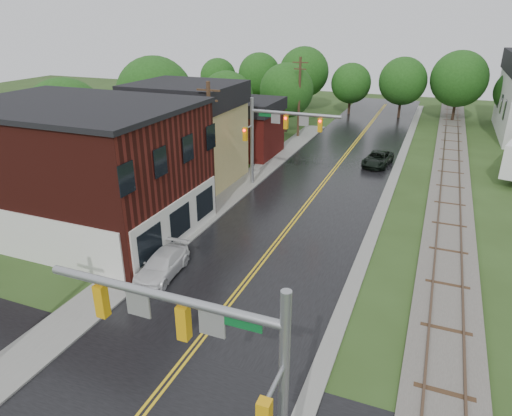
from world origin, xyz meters
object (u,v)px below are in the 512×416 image
Objects in this scene: brick_building at (81,168)px; traffic_signal_far at (277,128)px; utility_pole_c at (299,96)px; pickup_white at (162,265)px; traffic_signal_near at (209,345)px; tree_left_e at (287,92)px; tree_left_c at (228,100)px; suv_dark at (378,159)px; tree_left_b at (156,98)px; utility_pole_b at (210,142)px; tree_left_a at (67,122)px.

brick_building reaches higher than traffic_signal_far.
pickup_white is at bearing -85.95° from utility_pole_c.
traffic_signal_near is 1.00× the size of traffic_signal_far.
tree_left_e is (-12.32, 43.90, -0.16)m from traffic_signal_near.
tree_left_c reaches higher than suv_dark.
tree_left_b is 2.07× the size of suv_dark.
utility_pole_c reaches higher than traffic_signal_far.
tree_left_e reaches higher than suv_dark.
traffic_signal_near and traffic_signal_far have the same top height.
traffic_signal_far is at bearing -78.91° from utility_pole_c.
traffic_signal_near reaches higher than suv_dark.
utility_pole_b is at bearing -68.51° from tree_left_c.
utility_pole_c is (-10.27, 42.00, -0.25)m from traffic_signal_near.
tree_left_a is at bearing 140.56° from pickup_white.
tree_left_a is 19.08m from pickup_white.
tree_left_c is at bearing 63.44° from tree_left_b.
tree_left_e is 1.74× the size of suv_dark.
traffic_signal_far is 16.13m from pickup_white.
tree_left_a reaches higher than tree_left_c.
tree_left_e is at bearing 94.90° from utility_pole_b.
brick_building is at bearing -101.09° from utility_pole_c.
brick_building is 24.94m from tree_left_c.
suv_dark is at bearing 52.74° from traffic_signal_far.
suv_dark is (12.35, -9.74, -4.16)m from tree_left_e.
utility_pole_c is at bearing 149.45° from suv_dark.
utility_pole_c reaches higher than tree_left_c.
tree_left_e reaches higher than traffic_signal_near.
suv_dark is (10.30, 14.16, -4.07)m from utility_pole_b.
traffic_signal_near is 45.59m from tree_left_e.
tree_left_b is 2.25× the size of pickup_white.
traffic_signal_far is 15.21m from tree_left_b.
tree_left_b is (-14.38, 4.90, 0.74)m from traffic_signal_far.
utility_pole_b reaches higher than traffic_signal_far.
utility_pole_c is 25.67m from tree_left_a.
tree_left_b is 1.19× the size of tree_left_e.
utility_pole_b is (-10.27, 20.00, -0.25)m from traffic_signal_near.
tree_left_b is at bearing -132.39° from utility_pole_c.
tree_left_c is (-17.32, 37.90, -0.46)m from traffic_signal_near.
utility_pole_c is 2.09× the size of pickup_white.
tree_left_c is at bearing 93.14° from brick_building.
brick_building reaches higher than tree_left_e.
pickup_white is at bearing 130.01° from traffic_signal_near.
traffic_signal_far is 1.70× the size of pickup_white.
tree_left_c is 0.94× the size of tree_left_e.
tree_left_c reaches higher than traffic_signal_near.
brick_building is 1.59× the size of utility_pole_b.
utility_pole_c is at bearing 47.61° from tree_left_b.
traffic_signal_far is at bearing -51.18° from tree_left_c.
utility_pole_b is at bearing -41.86° from tree_left_b.
tree_left_e reaches higher than traffic_signal_far.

